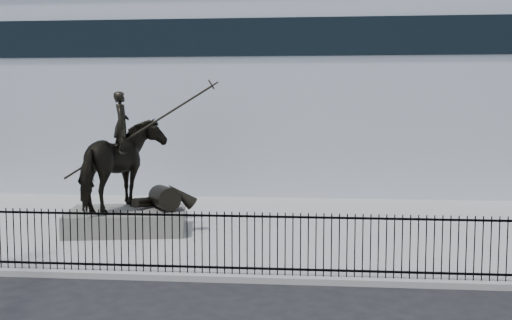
{
  "coord_description": "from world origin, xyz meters",
  "views": [
    {
      "loc": [
        2.22,
        -12.56,
        4.18
      ],
      "look_at": [
        0.46,
        6.0,
        2.44
      ],
      "focal_mm": 42.0,
      "sensor_mm": 36.0,
      "label": 1
    }
  ],
  "objects": [
    {
      "name": "ground",
      "position": [
        0.0,
        0.0,
        0.0
      ],
      "size": [
        120.0,
        120.0,
        0.0
      ],
      "primitive_type": "plane",
      "color": "black",
      "rests_on": "ground"
    },
    {
      "name": "plaza",
      "position": [
        0.0,
        7.0,
        0.07
      ],
      "size": [
        30.0,
        12.0,
        0.15
      ],
      "primitive_type": "cube",
      "color": "#9B9B98",
      "rests_on": "ground"
    },
    {
      "name": "building",
      "position": [
        0.0,
        20.0,
        4.5
      ],
      "size": [
        44.0,
        14.0,
        9.0
      ],
      "primitive_type": "cube",
      "color": "silver",
      "rests_on": "ground"
    },
    {
      "name": "picket_fence",
      "position": [
        0.0,
        1.25,
        0.9
      ],
      "size": [
        22.1,
        0.1,
        1.5
      ],
      "color": "black",
      "rests_on": "plaza"
    },
    {
      "name": "statue_plinth",
      "position": [
        -3.63,
        5.71,
        0.49
      ],
      "size": [
        4.02,
        3.11,
        0.68
      ],
      "primitive_type": "cube",
      "rotation": [
        0.0,
        0.0,
        0.18
      ],
      "color": "#585450",
      "rests_on": "plaza"
    },
    {
      "name": "equestrian_statue",
      "position": [
        -3.56,
        5.72,
        2.25
      ],
      "size": [
        4.58,
        3.27,
        3.94
      ],
      "rotation": [
        0.0,
        0.0,
        0.18
      ],
      "color": "black",
      "rests_on": "statue_plinth"
    }
  ]
}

